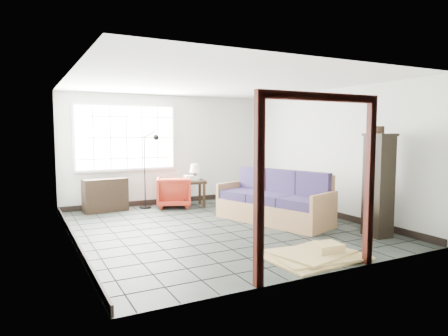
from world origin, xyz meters
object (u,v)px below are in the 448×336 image
armchair (173,190)px  side_table (193,185)px  tall_shelf (378,184)px  futon_sofa (275,203)px

armchair → side_table: size_ratio=1.20×
armchair → tall_shelf: size_ratio=0.45×
armchair → tall_shelf: (2.12, -4.00, 0.48)m
futon_sofa → side_table: 2.34m
futon_sofa → tall_shelf: size_ratio=1.41×
futon_sofa → side_table: futon_sofa is taller
futon_sofa → side_table: size_ratio=3.71×
armchair → side_table: (0.42, -0.13, 0.11)m
tall_shelf → armchair: bearing=124.2°
futon_sofa → side_table: (-0.80, 2.20, 0.14)m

